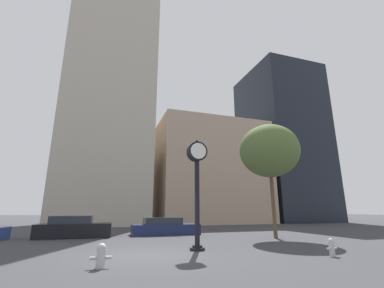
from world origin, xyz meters
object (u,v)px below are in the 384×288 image
at_px(fire_hydrant_near, 101,256).
at_px(street_clock, 197,176).
at_px(car_navy, 165,227).
at_px(bare_tree, 269,151).
at_px(fire_hydrant_far, 332,247).
at_px(car_black, 74,228).

bearing_deg(fire_hydrant_near, street_clock, 31.55).
relative_size(car_navy, fire_hydrant_near, 6.69).
bearing_deg(street_clock, bare_tree, 27.02).
relative_size(car_navy, bare_tree, 0.64).
bearing_deg(fire_hydrant_far, fire_hydrant_near, 175.87).
distance_m(fire_hydrant_near, fire_hydrant_far, 8.40).
relative_size(car_black, fire_hydrant_far, 6.92).
xyz_separation_m(car_navy, fire_hydrant_far, (4.15, -10.80, -0.17)).
distance_m(street_clock, car_black, 9.81).
distance_m(car_navy, bare_tree, 9.20).
bearing_deg(car_black, fire_hydrant_near, -77.70).
distance_m(street_clock, bare_tree, 7.57).
height_order(street_clock, car_navy, street_clock).
xyz_separation_m(car_navy, fire_hydrant_near, (-4.22, -10.20, -0.14)).
height_order(car_black, fire_hydrant_near, car_black).
bearing_deg(car_navy, bare_tree, -35.79).
relative_size(street_clock, bare_tree, 0.67).
height_order(street_clock, car_black, street_clock).
height_order(fire_hydrant_near, fire_hydrant_far, fire_hydrant_near).
height_order(car_black, bare_tree, bare_tree).
relative_size(street_clock, fire_hydrant_far, 7.61).
xyz_separation_m(street_clock, bare_tree, (6.40, 3.26, 2.37)).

